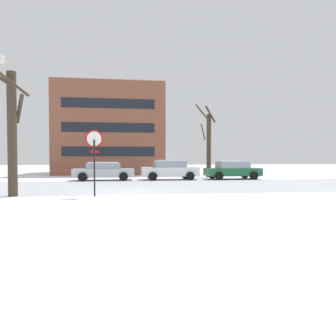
{
  "coord_description": "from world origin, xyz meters",
  "views": [
    {
      "loc": [
        -0.37,
        -15.82,
        1.71
      ],
      "look_at": [
        2.65,
        5.27,
        1.01
      ],
      "focal_mm": 34.78,
      "sensor_mm": 36.0,
      "label": 1
    }
  ],
  "objects_px": {
    "parked_car_silver": "(104,171)",
    "parked_car_white": "(170,170)",
    "parked_car_green": "(232,170)",
    "stop_sign": "(94,150)"
  },
  "relations": [
    {
      "from": "parked_car_silver",
      "to": "parked_car_white",
      "type": "bearing_deg",
      "value": -0.27
    },
    {
      "from": "parked_car_silver",
      "to": "parked_car_white",
      "type": "xyz_separation_m",
      "value": [
        4.98,
        -0.02,
        0.06
      ]
    },
    {
      "from": "parked_car_silver",
      "to": "parked_car_green",
      "type": "xyz_separation_m",
      "value": [
        9.96,
        -0.09,
        0.03
      ]
    },
    {
      "from": "parked_car_silver",
      "to": "parked_car_green",
      "type": "bearing_deg",
      "value": -0.5
    },
    {
      "from": "parked_car_green",
      "to": "stop_sign",
      "type": "bearing_deg",
      "value": -134.02
    },
    {
      "from": "parked_car_green",
      "to": "parked_car_silver",
      "type": "bearing_deg",
      "value": 179.5
    },
    {
      "from": "parked_car_silver",
      "to": "parked_car_green",
      "type": "distance_m",
      "value": 9.96
    },
    {
      "from": "stop_sign",
      "to": "parked_car_silver",
      "type": "bearing_deg",
      "value": 90.86
    },
    {
      "from": "stop_sign",
      "to": "parked_car_white",
      "type": "height_order",
      "value": "stop_sign"
    },
    {
      "from": "stop_sign",
      "to": "parked_car_green",
      "type": "xyz_separation_m",
      "value": [
        9.81,
        10.15,
        -1.3
      ]
    }
  ]
}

